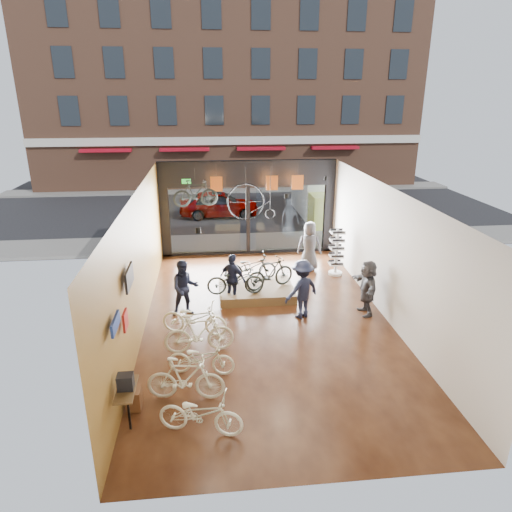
{
  "coord_description": "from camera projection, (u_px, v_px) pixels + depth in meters",
  "views": [
    {
      "loc": [
        -1.57,
        -11.83,
        6.27
      ],
      "look_at": [
        -0.17,
        1.4,
        1.5
      ],
      "focal_mm": 32.0,
      "sensor_mm": 36.0,
      "label": 1
    }
  ],
  "objects": [
    {
      "name": "sunglasses_rack",
      "position": [
        336.0,
        252.0,
        16.42
      ],
      "size": [
        0.61,
        0.56,
        1.71
      ],
      "primitive_type": null,
      "rotation": [
        0.0,
        0.0,
        -0.34
      ],
      "color": "white",
      "rests_on": "ground_plane"
    },
    {
      "name": "floor_bike_2",
      "position": [
        201.0,
        358.0,
        10.67
      ],
      "size": [
        1.66,
        0.83,
        0.83
      ],
      "primitive_type": "imported",
      "rotation": [
        0.0,
        0.0,
        1.39
      ],
      "color": "beige",
      "rests_on": "ground_plane"
    },
    {
      "name": "jersey_right",
      "position": [
        298.0,
        182.0,
        17.36
      ],
      "size": [
        0.45,
        0.03,
        0.55
      ],
      "primitive_type": "cube",
      "color": "#CC5919",
      "rests_on": "ceiling"
    },
    {
      "name": "sidewalk_far",
      "position": [
        231.0,
        189.0,
        31.11
      ],
      "size": [
        30.0,
        2.0,
        0.12
      ],
      "primitive_type": "cube",
      "color": "slate",
      "rests_on": "ground"
    },
    {
      "name": "floor_bike_4",
      "position": [
        194.0,
        318.0,
        12.43
      ],
      "size": [
        1.93,
        1.13,
        0.96
      ],
      "primitive_type": "imported",
      "rotation": [
        0.0,
        0.0,
        1.28
      ],
      "color": "beige",
      "rests_on": "ground_plane"
    },
    {
      "name": "ground_plane",
      "position": [
        267.0,
        321.0,
        13.35
      ],
      "size": [
        7.0,
        12.0,
        0.04
      ],
      "primitive_type": "cube",
      "color": "black",
      "rests_on": "ground"
    },
    {
      "name": "jersey_left",
      "position": [
        216.0,
        184.0,
        17.06
      ],
      "size": [
        0.45,
        0.03,
        0.55
      ],
      "primitive_type": "cube",
      "color": "#CC5919",
      "rests_on": "ceiling"
    },
    {
      "name": "penny_farthing",
      "position": [
        253.0,
        203.0,
        16.54
      ],
      "size": [
        1.69,
        0.06,
        1.36
      ],
      "primitive_type": null,
      "color": "black",
      "rests_on": "ceiling"
    },
    {
      "name": "street_road",
      "position": [
        235.0,
        204.0,
        27.39
      ],
      "size": [
        30.0,
        18.0,
        0.02
      ],
      "primitive_type": "cube",
      "color": "black",
      "rests_on": "ground"
    },
    {
      "name": "storefront",
      "position": [
        248.0,
        208.0,
        18.32
      ],
      "size": [
        7.0,
        0.26,
        3.8
      ],
      "primitive_type": null,
      "color": "black",
      "rests_on": "ground"
    },
    {
      "name": "customer_1",
      "position": [
        185.0,
        288.0,
        13.42
      ],
      "size": [
        0.92,
        0.77,
        1.7
      ],
      "primitive_type": "imported",
      "rotation": [
        0.0,
        0.0,
        0.17
      ],
      "color": "#161C33",
      "rests_on": "ground_plane"
    },
    {
      "name": "sidewalk_near",
      "position": [
        246.0,
        242.0,
        20.06
      ],
      "size": [
        30.0,
        2.4,
        0.12
      ],
      "primitive_type": "cube",
      "color": "slate",
      "rests_on": "ground"
    },
    {
      "name": "wall_right",
      "position": [
        389.0,
        255.0,
        13.05
      ],
      "size": [
        0.04,
        12.0,
        3.8
      ],
      "primitive_type": "cube",
      "color": "beige",
      "rests_on": "ground"
    },
    {
      "name": "hung_bike",
      "position": [
        196.0,
        193.0,
        16.09
      ],
      "size": [
        1.63,
        0.68,
        0.95
      ],
      "primitive_type": "imported",
      "rotation": [
        0.0,
        0.0,
        1.72
      ],
      "color": "black",
      "rests_on": "ceiling"
    },
    {
      "name": "floor_bike_0",
      "position": [
        201.0,
        413.0,
        8.79
      ],
      "size": [
        1.78,
        1.02,
        0.89
      ],
      "primitive_type": "imported",
      "rotation": [
        0.0,
        0.0,
        1.3
      ],
      "color": "beige",
      "rests_on": "ground_plane"
    },
    {
      "name": "exit_sign",
      "position": [
        186.0,
        181.0,
        17.58
      ],
      "size": [
        0.35,
        0.06,
        0.18
      ],
      "primitive_type": "cube",
      "color": "#198C26",
      "rests_on": "storefront"
    },
    {
      "name": "wall_back",
      "position": [
        317.0,
        392.0,
        7.07
      ],
      "size": [
        7.0,
        0.04,
        3.8
      ],
      "primitive_type": "cube",
      "color": "beige",
      "rests_on": "ground"
    },
    {
      "name": "street_car",
      "position": [
        219.0,
        204.0,
        24.24
      ],
      "size": [
        4.15,
        1.67,
        1.41
      ],
      "primitive_type": "imported",
      "rotation": [
        0.0,
        0.0,
        1.57
      ],
      "color": "gray",
      "rests_on": "street_road"
    },
    {
      "name": "floor_bike_3",
      "position": [
        199.0,
        333.0,
        11.54
      ],
      "size": [
        1.8,
        0.62,
        1.07
      ],
      "primitive_type": "imported",
      "rotation": [
        0.0,
        0.0,
        1.64
      ],
      "color": "beige",
      "rests_on": "ground_plane"
    },
    {
      "name": "ceiling",
      "position": [
        268.0,
        191.0,
        12.05
      ],
      "size": [
        7.0,
        12.0,
        0.04
      ],
      "primitive_type": "cube",
      "color": "black",
      "rests_on": "ground"
    },
    {
      "name": "wall_merch",
      "position": [
        125.0,
        351.0,
        9.29
      ],
      "size": [
        0.4,
        2.4,
        2.6
      ],
      "primitive_type": null,
      "color": "navy",
      "rests_on": "wall_left"
    },
    {
      "name": "customer_3",
      "position": [
        302.0,
        289.0,
        13.25
      ],
      "size": [
        1.33,
        1.13,
        1.78
      ],
      "primitive_type": "imported",
      "rotation": [
        0.0,
        0.0,
        3.64
      ],
      "color": "#161C33",
      "rests_on": "ground_plane"
    },
    {
      "name": "jersey_mid",
      "position": [
        272.0,
        183.0,
        17.27
      ],
      "size": [
        0.45,
        0.03,
        0.55
      ],
      "primitive_type": "cube",
      "color": "#CC5919",
      "rests_on": "ceiling"
    },
    {
      "name": "box_truck",
      "position": [
        322.0,
        196.0,
        23.66
      ],
      "size": [
        2.05,
        6.15,
        2.42
      ],
      "primitive_type": null,
      "color": "silver",
      "rests_on": "street_road"
    },
    {
      "name": "display_bike_mid",
      "position": [
        270.0,
        273.0,
        14.63
      ],
      "size": [
        1.78,
        1.14,
        1.04
      ],
      "primitive_type": "imported",
      "rotation": [
        0.0,
        0.0,
        1.98
      ],
      "color": "black",
      "rests_on": "display_platform"
    },
    {
      "name": "display_bike_right",
      "position": [
        251.0,
        267.0,
        15.32
      ],
      "size": [
        1.77,
        0.7,
        0.91
      ],
      "primitive_type": "imported",
      "rotation": [
        0.0,
        0.0,
        1.62
      ],
      "color": "black",
      "rests_on": "display_platform"
    },
    {
      "name": "customer_2",
      "position": [
        233.0,
        279.0,
        14.24
      ],
      "size": [
        0.97,
        0.89,
        1.6
      ],
      "primitive_type": "imported",
      "rotation": [
        0.0,
        0.0,
        2.47
      ],
      "color": "#161C33",
      "rests_on": "ground_plane"
    },
    {
      "name": "customer_5",
      "position": [
        367.0,
        288.0,
        13.47
      ],
      "size": [
        0.5,
        1.57,
        1.69
      ],
      "primitive_type": "imported",
      "rotation": [
        0.0,
        0.0,
        4.71
      ],
      "color": "#3F3F44",
      "rests_on": "ground_plane"
    },
    {
      "name": "floor_bike_1",
      "position": [
        186.0,
        379.0,
        9.75
      ],
      "size": [
        1.73,
        0.69,
        1.01
      ],
      "primitive_type": "imported",
      "rotation": [
        0.0,
        0.0,
        1.44
      ],
      "color": "beige",
      "rests_on": "ground_plane"
    },
    {
      "name": "opposite_building",
      "position": [
        227.0,
        81.0,
        31.11
      ],
      "size": [
        26.0,
        5.0,
        14.0
      ],
      "primitive_type": "cube",
      "color": "brown",
      "rests_on": "ground"
    },
    {
      "name": "wall_left",
      "position": [
        139.0,
        264.0,
        12.35
      ],
      "size": [
        0.04,
        12.0,
        3.8
      ],
      "primitive_type": "cube",
      "color": "olive",
      "rests_on": "ground"
    },
    {
      "name": "customer_4",
      "position": [
        309.0,
        246.0,
        16.87
      ],
      "size": [
        1.01,
        0.79,
        1.84
      ],
      "primitive_type": "imported",
      "rotation": [
        0.0,
        0.0,
        2.9
      ],
      "color": "#3F3F44",
      "rests_on": "ground_plane"
    },
    {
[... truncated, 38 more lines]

